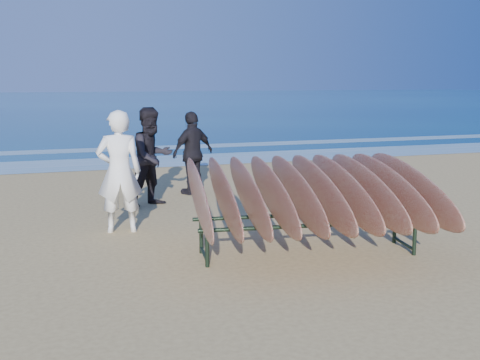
{
  "coord_description": "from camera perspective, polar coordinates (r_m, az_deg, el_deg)",
  "views": [
    {
      "loc": [
        -2.82,
        -7.76,
        2.49
      ],
      "look_at": [
        0.0,
        0.8,
        0.95
      ],
      "focal_mm": 45.0,
      "sensor_mm": 36.0,
      "label": 1
    }
  ],
  "objects": [
    {
      "name": "surfboard_rack",
      "position": [
        8.49,
        6.49,
        -1.15
      ],
      "size": [
        3.55,
        3.44,
        1.45
      ],
      "rotation": [
        0.0,
        0.0,
        -0.13
      ],
      "color": "black",
      "rests_on": "ground"
    },
    {
      "name": "foam_near",
      "position": [
        18.15,
        -9.14,
        1.72
      ],
      "size": [
        160.0,
        160.0,
        0.0
      ],
      "primitive_type": "plane",
      "color": "white",
      "rests_on": "ground"
    },
    {
      "name": "person_dark_b",
      "position": [
        12.95,
        -4.49,
        2.57
      ],
      "size": [
        1.13,
        0.84,
        1.78
      ],
      "primitive_type": "imported",
      "rotation": [
        0.0,
        0.0,
        3.58
      ],
      "color": "black",
      "rests_on": "ground"
    },
    {
      "name": "ground",
      "position": [
        8.62,
        1.68,
        -7.09
      ],
      "size": [
        120.0,
        120.0,
        0.0
      ],
      "primitive_type": "plane",
      "color": "tan",
      "rests_on": "ground"
    },
    {
      "name": "foam_far",
      "position": [
        21.59,
        -10.63,
        2.93
      ],
      "size": [
        160.0,
        160.0,
        0.0
      ],
      "primitive_type": "plane",
      "color": "white",
      "rests_on": "ground"
    },
    {
      "name": "person_dark_a",
      "position": [
        11.82,
        -8.34,
        2.18
      ],
      "size": [
        1.17,
        1.08,
        1.93
      ],
      "primitive_type": "imported",
      "rotation": [
        0.0,
        0.0,
        0.48
      ],
      "color": "black",
      "rests_on": "ground"
    },
    {
      "name": "ocean",
      "position": [
        62.87,
        -15.79,
        7.07
      ],
      "size": [
        160.0,
        160.0,
        0.0
      ],
      "primitive_type": "plane",
      "color": "navy",
      "rests_on": "ground"
    },
    {
      "name": "person_white",
      "position": [
        9.88,
        -11.39,
        0.79
      ],
      "size": [
        0.77,
        0.55,
        1.99
      ],
      "primitive_type": "imported",
      "rotation": [
        0.0,
        0.0,
        3.03
      ],
      "color": "white",
      "rests_on": "ground"
    }
  ]
}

